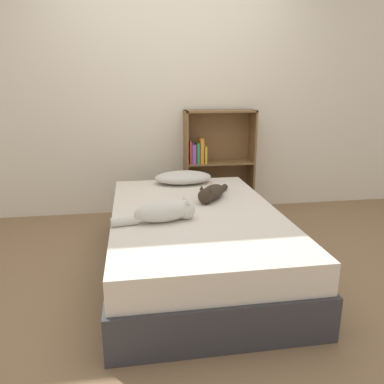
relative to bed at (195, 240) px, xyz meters
The scene contains 7 objects.
ground_plane 0.23m from the bed, ahead, with size 8.00×8.00×0.00m, color #846647.
wall_back 1.79m from the bed, 90.00° to the left, with size 8.00×0.06×2.50m.
bed is the anchor object (origin of this frame).
pillow 0.87m from the bed, 88.55° to the left, with size 0.54×0.34×0.12m.
cat_light 0.44m from the bed, 140.91° to the right, with size 0.58×0.23×0.16m.
cat_dark 0.42m from the bed, 54.79° to the left, with size 0.35×0.46×0.15m.
bookshelf 1.46m from the bed, 71.26° to the left, with size 0.75×0.26×1.12m.
Camera 1 is at (-0.45, -2.62, 1.37)m, focal length 35.00 mm.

